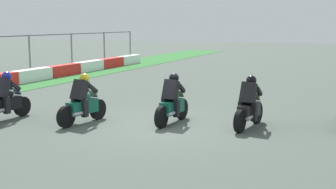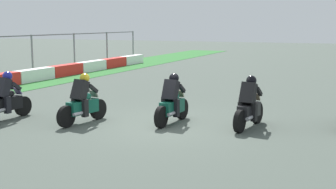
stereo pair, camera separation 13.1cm
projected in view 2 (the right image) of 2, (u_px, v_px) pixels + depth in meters
name	position (u px, v px, depth m)	size (l,w,h in m)	color
ground_plane	(165.00, 125.00, 13.61)	(120.00, 120.00, 0.00)	#475249
rider_lane_b	(249.00, 107.00, 13.12)	(2.04, 0.59, 1.51)	black
rider_lane_c	(172.00, 103.00, 13.71)	(2.04, 0.55, 1.51)	black
rider_lane_d	(83.00, 103.00, 13.73)	(2.04, 0.60, 1.51)	black
rider_lane_e	(6.00, 100.00, 14.24)	(2.04, 0.56, 1.51)	black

